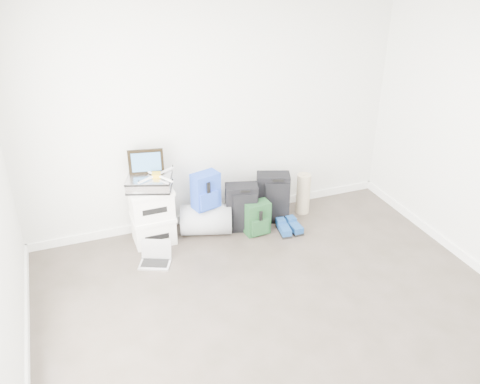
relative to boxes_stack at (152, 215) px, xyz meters
name	(u,v)px	position (x,y,z in m)	size (l,w,h in m)	color
ground	(307,354)	(0.84, -2.22, -0.34)	(5.00, 5.00, 0.00)	#363027
room_envelope	(321,172)	(0.84, -2.20, 1.38)	(4.52, 5.02, 2.71)	silver
boxes_stack	(152,215)	(0.00, 0.00, 0.00)	(0.48, 0.39, 0.68)	white
briefcase	(149,183)	(0.00, 0.00, 0.41)	(0.47, 0.35, 0.14)	#B2B2B7
painting	(146,162)	(0.00, 0.10, 0.62)	(0.38, 0.10, 0.29)	black
drone	(156,175)	(0.08, -0.02, 0.50)	(0.46, 0.46, 0.05)	gold
duffel_bag	(206,219)	(0.62, -0.05, -0.16)	(0.36, 0.36, 0.59)	gray
blue_backpack	(206,191)	(0.62, -0.09, 0.23)	(0.34, 0.29, 0.43)	#173B9B
large_suitcase	(242,207)	(1.04, -0.11, -0.05)	(0.42, 0.32, 0.58)	black
green_backpack	(257,219)	(1.18, -0.27, -0.15)	(0.30, 0.23, 0.41)	#13341A
carry_on	(273,198)	(1.48, -0.05, -0.03)	(0.45, 0.37, 0.62)	black
shoes	(289,228)	(1.55, -0.38, -0.29)	(0.28, 0.31, 0.10)	black
rolled_rug	(303,194)	(1.91, -0.01, -0.08)	(0.17, 0.17, 0.53)	tan
laptop	(156,258)	(-0.08, -0.43, -0.29)	(0.40, 0.35, 0.23)	#BABABE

